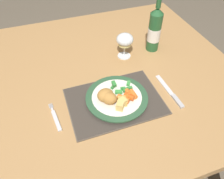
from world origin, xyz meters
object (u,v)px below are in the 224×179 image
object	(u,v)px
table_knife	(171,93)
wine_glass	(125,41)
dining_table	(101,86)
dinner_plate	(117,98)
bottle	(155,30)
fork	(56,119)

from	to	relation	value
table_knife	wine_glass	world-z (taller)	wine_glass
dining_table	dinner_plate	size ratio (longest dim) A/B	5.08
dining_table	table_knife	world-z (taller)	table_knife
table_knife	bottle	world-z (taller)	bottle
fork	dinner_plate	bearing A→B (deg)	2.10
fork	table_knife	bearing A→B (deg)	-3.65
fork	wine_glass	world-z (taller)	wine_glass
dinner_plate	wine_glass	distance (m)	0.30
dinner_plate	bottle	world-z (taller)	bottle
dining_table	wine_glass	distance (m)	0.24
table_knife	bottle	distance (m)	0.33
dining_table	wine_glass	world-z (taller)	wine_glass
table_knife	dinner_plate	bearing A→B (deg)	170.19
dining_table	fork	size ratio (longest dim) A/B	8.94
dining_table	fork	xyz separation A→B (m)	(-0.23, -0.19, 0.09)
dining_table	dinner_plate	world-z (taller)	dinner_plate
dinner_plate	wine_glass	xyz separation A→B (m)	(0.13, 0.26, 0.07)
fork	wine_glass	distance (m)	0.47
fork	table_knife	xyz separation A→B (m)	(0.46, -0.03, 0.00)
wine_glass	bottle	world-z (taller)	bottle
table_knife	bottle	bearing A→B (deg)	77.84
fork	bottle	size ratio (longest dim) A/B	0.46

